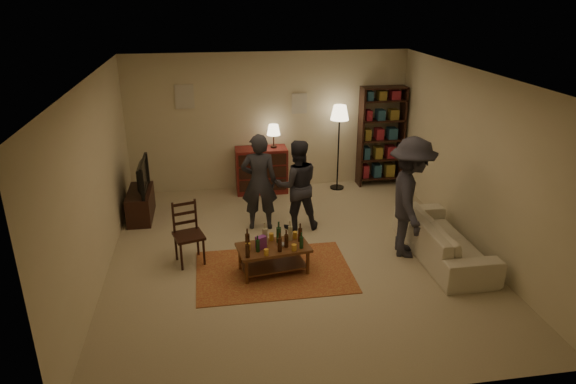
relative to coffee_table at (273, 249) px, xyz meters
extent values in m
plane|color=#C6B793|center=(0.38, 0.45, -0.38)|extent=(6.00, 6.00, 0.00)
plane|color=beige|center=(0.38, 3.45, 0.97)|extent=(5.50, 0.00, 5.50)
plane|color=beige|center=(-2.37, 0.45, 0.97)|extent=(0.00, 6.00, 6.00)
plane|color=beige|center=(3.13, 0.45, 0.97)|extent=(0.00, 6.00, 6.00)
plane|color=beige|center=(0.38, -2.55, 0.97)|extent=(5.50, 0.00, 5.50)
plane|color=white|center=(0.38, 0.45, 2.32)|extent=(6.00, 6.00, 0.00)
cube|color=beige|center=(-1.22, 3.43, 1.52)|extent=(0.35, 0.03, 0.45)
cube|color=beige|center=(0.98, 3.43, 1.32)|extent=(0.30, 0.03, 0.40)
cube|color=#983221|center=(0.00, 0.00, -0.37)|extent=(2.20, 1.50, 0.01)
cube|color=brown|center=(0.00, 0.00, 0.01)|extent=(1.07, 0.68, 0.04)
cube|color=brown|center=(0.00, 0.00, -0.27)|extent=(0.96, 0.57, 0.02)
cylinder|color=brown|center=(-0.40, -0.28, -0.19)|extent=(0.05, 0.05, 0.37)
cylinder|color=brown|center=(0.47, -0.15, -0.19)|extent=(0.05, 0.05, 0.37)
cylinder|color=brown|center=(-0.47, 0.15, -0.19)|extent=(0.05, 0.05, 0.37)
cylinder|color=brown|center=(0.41, 0.27, -0.19)|extent=(0.05, 0.05, 0.37)
cylinder|color=gold|center=(-0.36, -0.04, 0.08)|extent=(0.07, 0.07, 0.10)
cylinder|color=gold|center=(-0.13, -0.24, 0.08)|extent=(0.07, 0.07, 0.09)
cylinder|color=gold|center=(0.00, 0.20, 0.09)|extent=(0.07, 0.07, 0.11)
cylinder|color=gold|center=(0.27, -0.16, 0.08)|extent=(0.07, 0.07, 0.09)
cylinder|color=gold|center=(0.35, 0.21, 0.08)|extent=(0.07, 0.07, 0.10)
cube|color=purple|center=(-0.18, -0.01, 0.12)|extent=(0.17, 0.14, 0.18)
cylinder|color=gray|center=(0.12, 0.00, 0.05)|extent=(0.12, 0.12, 0.03)
cube|color=black|center=(-1.18, 0.46, 0.06)|extent=(0.51, 0.51, 0.04)
cylinder|color=black|center=(-1.30, 0.26, -0.16)|extent=(0.04, 0.04, 0.43)
cylinder|color=black|center=(-0.98, 0.35, -0.16)|extent=(0.04, 0.04, 0.43)
cylinder|color=black|center=(-1.39, 0.58, -0.16)|extent=(0.04, 0.04, 0.43)
cylinder|color=black|center=(-1.07, 0.67, -0.16)|extent=(0.04, 0.04, 0.43)
cube|color=black|center=(-1.23, 0.62, 0.33)|extent=(0.33, 0.12, 0.49)
cube|color=black|center=(-2.07, 2.25, -0.13)|extent=(0.40, 1.00, 0.50)
imported|color=black|center=(-2.05, 2.25, 0.40)|extent=(0.13, 0.97, 0.56)
cube|color=maroon|center=(0.18, 3.17, 0.07)|extent=(1.00, 0.48, 0.90)
cube|color=black|center=(0.18, 2.92, -0.16)|extent=(0.92, 0.02, 0.22)
cube|color=black|center=(0.18, 2.92, 0.10)|extent=(0.92, 0.02, 0.22)
cube|color=black|center=(0.18, 2.92, 0.36)|extent=(0.92, 0.02, 0.22)
cylinder|color=black|center=(0.43, 3.17, 0.54)|extent=(0.12, 0.12, 0.04)
cylinder|color=black|center=(0.43, 3.17, 0.67)|extent=(0.02, 0.02, 0.22)
cone|color=#FFE5B2|center=(0.43, 3.17, 0.88)|extent=(0.26, 0.26, 0.20)
cube|color=black|center=(2.20, 3.23, 0.62)|extent=(0.04, 0.34, 2.00)
cube|color=black|center=(3.06, 3.23, 0.62)|extent=(0.04, 0.34, 2.00)
cube|color=black|center=(2.63, 3.23, -0.23)|extent=(0.90, 0.34, 0.03)
cube|color=black|center=(2.63, 3.23, 0.17)|extent=(0.90, 0.34, 0.03)
cube|color=black|center=(2.63, 3.23, 0.57)|extent=(0.90, 0.34, 0.03)
cube|color=black|center=(2.63, 3.23, 0.97)|extent=(0.90, 0.34, 0.03)
cube|color=black|center=(2.63, 3.23, 1.37)|extent=(0.90, 0.34, 0.03)
cube|color=black|center=(2.63, 3.23, 1.62)|extent=(0.90, 0.34, 0.03)
cube|color=maroon|center=(2.33, 3.23, -0.08)|extent=(0.12, 0.22, 0.26)
cube|color=#24506C|center=(2.58, 3.23, -0.08)|extent=(0.15, 0.22, 0.26)
cube|color=olive|center=(2.85, 3.23, -0.08)|extent=(0.18, 0.22, 0.26)
cube|color=#24506C|center=(2.33, 3.23, 0.31)|extent=(0.12, 0.22, 0.24)
cube|color=olive|center=(2.58, 3.23, 0.31)|extent=(0.15, 0.22, 0.24)
cube|color=maroon|center=(2.85, 3.23, 0.31)|extent=(0.18, 0.22, 0.24)
cube|color=olive|center=(2.33, 3.23, 0.70)|extent=(0.12, 0.22, 0.22)
cube|color=maroon|center=(2.58, 3.23, 0.70)|extent=(0.15, 0.22, 0.22)
cube|color=#24506C|center=(2.85, 3.23, 0.70)|extent=(0.18, 0.22, 0.22)
cube|color=maroon|center=(2.33, 3.23, 1.09)|extent=(0.12, 0.22, 0.20)
cube|color=#24506C|center=(2.58, 3.23, 1.09)|extent=(0.15, 0.22, 0.20)
cube|color=olive|center=(2.85, 3.23, 1.09)|extent=(0.18, 0.22, 0.20)
cube|color=#24506C|center=(2.33, 3.23, 1.48)|extent=(0.12, 0.22, 0.18)
cube|color=olive|center=(2.58, 3.23, 1.48)|extent=(0.15, 0.22, 0.18)
cube|color=maroon|center=(2.85, 3.23, 1.48)|extent=(0.18, 0.22, 0.18)
cylinder|color=black|center=(1.72, 3.10, -0.36)|extent=(0.28, 0.28, 0.03)
cylinder|color=black|center=(1.72, 3.10, 0.38)|extent=(0.03, 0.03, 1.52)
cone|color=#FFE5B2|center=(1.72, 3.10, 1.19)|extent=(0.36, 0.36, 0.28)
imported|color=beige|center=(2.58, 0.05, -0.07)|extent=(0.81, 2.08, 0.61)
imported|color=#26272E|center=(-0.03, 1.51, 0.45)|extent=(0.64, 0.46, 1.64)
imported|color=#282830|center=(0.58, 1.41, 0.39)|extent=(0.77, 0.61, 1.54)
imported|color=#2B2A32|center=(2.08, 0.25, 0.54)|extent=(0.95, 1.31, 1.83)
camera|label=1|loc=(-0.81, -6.39, 3.42)|focal=32.00mm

